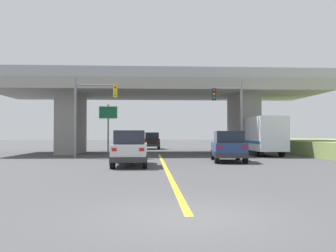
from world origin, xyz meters
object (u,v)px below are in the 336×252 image
at_px(sedan_oncoming, 152,141).
at_px(traffic_signal_farside, 89,106).
at_px(suv_crossing, 228,146).
at_px(box_truck, 261,135).
at_px(traffic_signal_nearside, 232,109).
at_px(highway_sign, 108,118).
at_px(suv_lead, 130,148).

distance_m(sedan_oncoming, traffic_signal_farside, 17.23).
height_order(suv_crossing, traffic_signal_farside, traffic_signal_farside).
height_order(box_truck, sedan_oncoming, box_truck).
bearing_deg(suv_crossing, traffic_signal_farside, 163.04).
distance_m(sedan_oncoming, traffic_signal_nearside, 16.99).
bearing_deg(highway_sign, suv_crossing, -45.60).
bearing_deg(traffic_signal_farside, box_truck, 11.55).
bearing_deg(traffic_signal_nearside, box_truck, 35.89).
bearing_deg(traffic_signal_farside, highway_sign, 79.77).
distance_m(box_truck, traffic_signal_farside, 14.72).
bearing_deg(box_truck, highway_sign, 171.37).
height_order(suv_lead, sedan_oncoming, same).
bearing_deg(traffic_signal_nearside, traffic_signal_farside, -176.35).
relative_size(suv_lead, box_truck, 0.64).
height_order(traffic_signal_nearside, highway_sign, traffic_signal_nearside).
bearing_deg(suv_lead, traffic_signal_farside, 116.93).
bearing_deg(suv_lead, traffic_signal_nearside, 44.66).
height_order(sedan_oncoming, traffic_signal_nearside, traffic_signal_nearside).
height_order(suv_crossing, box_truck, box_truck).
bearing_deg(box_truck, sedan_oncoming, 124.96).
xyz_separation_m(box_truck, traffic_signal_farside, (-14.26, -2.91, 2.26)).
relative_size(suv_crossing, box_truck, 0.61).
height_order(suv_lead, box_truck, box_truck).
distance_m(suv_crossing, box_truck, 8.38).
bearing_deg(suv_lead, suv_crossing, 23.71).
bearing_deg(box_truck, traffic_signal_farside, -168.45).
distance_m(suv_lead, sedan_oncoming, 23.19).
distance_m(suv_crossing, highway_sign, 12.92).
xyz_separation_m(suv_lead, suv_crossing, (6.28, 2.76, -0.00)).
relative_size(suv_lead, highway_sign, 1.07).
distance_m(suv_lead, highway_sign, 12.35).
height_order(suv_crossing, traffic_signal_nearside, traffic_signal_nearside).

